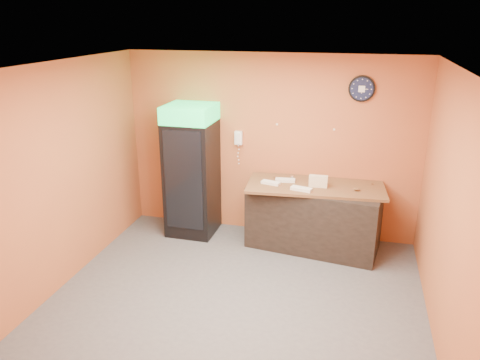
% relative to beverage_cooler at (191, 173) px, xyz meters
% --- Properties ---
extents(floor, '(4.50, 4.50, 0.00)m').
position_rel_beverage_cooler_xyz_m(floor, '(1.16, -1.60, -1.00)').
color(floor, '#47474C').
rests_on(floor, ground).
extents(back_wall, '(4.50, 0.02, 2.80)m').
position_rel_beverage_cooler_xyz_m(back_wall, '(1.16, 0.40, 0.40)').
color(back_wall, '#B45E33').
rests_on(back_wall, floor).
extents(left_wall, '(0.02, 4.00, 2.80)m').
position_rel_beverage_cooler_xyz_m(left_wall, '(-1.09, -1.60, 0.40)').
color(left_wall, '#B45E33').
rests_on(left_wall, floor).
extents(right_wall, '(0.02, 4.00, 2.80)m').
position_rel_beverage_cooler_xyz_m(right_wall, '(3.41, -1.60, 0.40)').
color(right_wall, '#B45E33').
rests_on(right_wall, floor).
extents(ceiling, '(4.50, 4.00, 0.02)m').
position_rel_beverage_cooler_xyz_m(ceiling, '(1.16, -1.60, 1.80)').
color(ceiling, white).
rests_on(ceiling, back_wall).
extents(beverage_cooler, '(0.73, 0.74, 2.05)m').
position_rel_beverage_cooler_xyz_m(beverage_cooler, '(0.00, 0.00, 0.00)').
color(beverage_cooler, black).
rests_on(beverage_cooler, floor).
extents(prep_counter, '(1.98, 1.09, 0.94)m').
position_rel_beverage_cooler_xyz_m(prep_counter, '(1.92, -0.02, -0.53)').
color(prep_counter, black).
rests_on(prep_counter, floor).
extents(wall_clock, '(0.37, 0.06, 0.37)m').
position_rel_beverage_cooler_xyz_m(wall_clock, '(2.45, 0.37, 1.33)').
color(wall_clock, black).
rests_on(wall_clock, back_wall).
extents(wall_phone, '(0.11, 0.10, 0.21)m').
position_rel_beverage_cooler_xyz_m(wall_phone, '(0.67, 0.34, 0.51)').
color(wall_phone, white).
rests_on(wall_phone, back_wall).
extents(butcher_paper, '(2.02, 1.01, 0.04)m').
position_rel_beverage_cooler_xyz_m(butcher_paper, '(1.92, -0.02, -0.04)').
color(butcher_paper, brown).
rests_on(butcher_paper, prep_counter).
extents(sub_roll_stack, '(0.26, 0.09, 0.17)m').
position_rel_beverage_cooler_xyz_m(sub_roll_stack, '(1.96, -0.09, 0.06)').
color(sub_roll_stack, beige).
rests_on(sub_roll_stack, butcher_paper).
extents(wrapped_sandwich_left, '(0.29, 0.17, 0.04)m').
position_rel_beverage_cooler_xyz_m(wrapped_sandwich_left, '(1.28, -0.14, -0.00)').
color(wrapped_sandwich_left, silver).
rests_on(wrapped_sandwich_left, butcher_paper).
extents(wrapped_sandwich_mid, '(0.31, 0.18, 0.04)m').
position_rel_beverage_cooler_xyz_m(wrapped_sandwich_mid, '(1.74, -0.29, 0.00)').
color(wrapped_sandwich_mid, silver).
rests_on(wrapped_sandwich_mid, butcher_paper).
extents(wrapped_sandwich_right, '(0.30, 0.14, 0.04)m').
position_rel_beverage_cooler_xyz_m(wrapped_sandwich_right, '(1.47, 0.02, 0.00)').
color(wrapped_sandwich_right, silver).
rests_on(wrapped_sandwich_right, butcher_paper).
extents(kitchen_tool, '(0.06, 0.06, 0.06)m').
position_rel_beverage_cooler_xyz_m(kitchen_tool, '(1.55, 0.13, 0.01)').
color(kitchen_tool, silver).
rests_on(kitchen_tool, butcher_paper).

